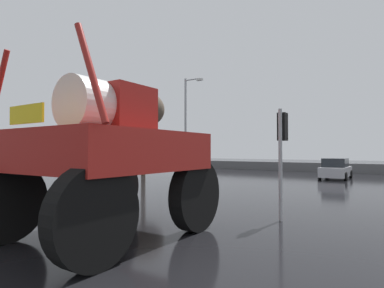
{
  "coord_description": "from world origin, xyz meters",
  "views": [
    {
      "loc": [
        6.78,
        1.79,
        2.07
      ],
      "look_at": [
        1.01,
        10.32,
        2.29
      ],
      "focal_mm": 29.79,
      "sensor_mm": 36.0,
      "label": 1
    }
  ],
  "objects_px": {
    "sedan_ahead": "(336,169)",
    "traffic_signal_near_left": "(92,131)",
    "oversize_sprayer": "(107,155)",
    "traffic_signal_near_right": "(282,139)",
    "streetlight_far_left": "(187,122)",
    "bare_tree_left": "(143,110)"
  },
  "relations": [
    {
      "from": "traffic_signal_near_right",
      "to": "oversize_sprayer",
      "type": "bearing_deg",
      "value": -124.96
    },
    {
      "from": "oversize_sprayer",
      "to": "streetlight_far_left",
      "type": "height_order",
      "value": "streetlight_far_left"
    },
    {
      "from": "oversize_sprayer",
      "to": "traffic_signal_near_left",
      "type": "bearing_deg",
      "value": 53.55
    },
    {
      "from": "traffic_signal_near_left",
      "to": "streetlight_far_left",
      "type": "bearing_deg",
      "value": 104.07
    },
    {
      "from": "oversize_sprayer",
      "to": "traffic_signal_near_right",
      "type": "distance_m",
      "value": 5.14
    },
    {
      "from": "streetlight_far_left",
      "to": "traffic_signal_near_left",
      "type": "bearing_deg",
      "value": -75.93
    },
    {
      "from": "oversize_sprayer",
      "to": "traffic_signal_near_left",
      "type": "xyz_separation_m",
      "value": [
        -5.82,
        4.18,
        1.01
      ]
    },
    {
      "from": "traffic_signal_near_left",
      "to": "streetlight_far_left",
      "type": "relative_size",
      "value": 0.51
    },
    {
      "from": "streetlight_far_left",
      "to": "bare_tree_left",
      "type": "xyz_separation_m",
      "value": [
        -3.43,
        -1.43,
        1.07
      ]
    },
    {
      "from": "oversize_sprayer",
      "to": "bare_tree_left",
      "type": "distance_m",
      "value": 19.26
    },
    {
      "from": "traffic_signal_near_left",
      "to": "traffic_signal_near_right",
      "type": "distance_m",
      "value": 8.77
    },
    {
      "from": "traffic_signal_near_left",
      "to": "sedan_ahead",
      "type": "bearing_deg",
      "value": 65.2
    },
    {
      "from": "sedan_ahead",
      "to": "traffic_signal_near_left",
      "type": "relative_size",
      "value": 1.01
    },
    {
      "from": "oversize_sprayer",
      "to": "streetlight_far_left",
      "type": "distance_m",
      "value": 18.34
    },
    {
      "from": "sedan_ahead",
      "to": "bare_tree_left",
      "type": "bearing_deg",
      "value": 112.46
    },
    {
      "from": "oversize_sprayer",
      "to": "traffic_signal_near_right",
      "type": "height_order",
      "value": "oversize_sprayer"
    },
    {
      "from": "traffic_signal_near_right",
      "to": "streetlight_far_left",
      "type": "bearing_deg",
      "value": 134.92
    },
    {
      "from": "traffic_signal_near_left",
      "to": "streetlight_far_left",
      "type": "xyz_separation_m",
      "value": [
        -2.94,
        11.74,
        1.43
      ]
    },
    {
      "from": "sedan_ahead",
      "to": "bare_tree_left",
      "type": "relative_size",
      "value": 0.58
    },
    {
      "from": "traffic_signal_near_left",
      "to": "bare_tree_left",
      "type": "xyz_separation_m",
      "value": [
        -6.37,
        10.31,
        2.5
      ]
    },
    {
      "from": "sedan_ahead",
      "to": "streetlight_far_left",
      "type": "bearing_deg",
      "value": 112.54
    },
    {
      "from": "streetlight_far_left",
      "to": "bare_tree_left",
      "type": "height_order",
      "value": "streetlight_far_left"
    }
  ]
}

